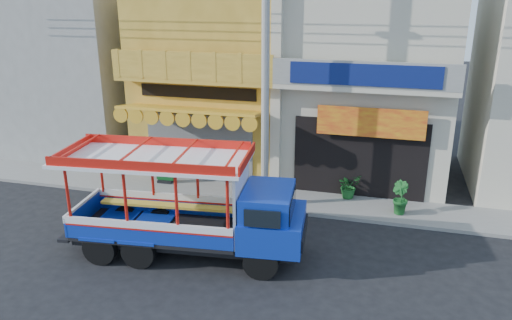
{
  "coord_description": "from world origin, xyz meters",
  "views": [
    {
      "loc": [
        2.85,
        -11.97,
        7.11
      ],
      "look_at": [
        -1.09,
        2.5,
        1.99
      ],
      "focal_mm": 35.0,
      "sensor_mm": 36.0,
      "label": 1
    }
  ],
  "objects_px": {
    "utility_pole": "(270,60)",
    "songthaew_truck": "(202,207)",
    "potted_plant_a": "(349,186)",
    "potted_plant_b": "(400,198)",
    "green_sign": "(165,172)"
  },
  "relations": [
    {
      "from": "utility_pole",
      "to": "songthaew_truck",
      "type": "xyz_separation_m",
      "value": [
        -0.99,
        -3.63,
        -3.54
      ]
    },
    {
      "from": "utility_pole",
      "to": "potted_plant_a",
      "type": "bearing_deg",
      "value": 28.24
    },
    {
      "from": "utility_pole",
      "to": "potted_plant_b",
      "type": "bearing_deg",
      "value": 6.64
    },
    {
      "from": "green_sign",
      "to": "songthaew_truck",
      "type": "bearing_deg",
      "value": -54.2
    },
    {
      "from": "utility_pole",
      "to": "potted_plant_b",
      "type": "relative_size",
      "value": 25.61
    },
    {
      "from": "potted_plant_a",
      "to": "songthaew_truck",
      "type": "bearing_deg",
      "value": -166.8
    },
    {
      "from": "utility_pole",
      "to": "green_sign",
      "type": "distance_m",
      "value": 6.32
    },
    {
      "from": "green_sign",
      "to": "potted_plant_a",
      "type": "distance_m",
      "value": 6.92
    },
    {
      "from": "utility_pole",
      "to": "potted_plant_a",
      "type": "relative_size",
      "value": 31.73
    },
    {
      "from": "potted_plant_a",
      "to": "potted_plant_b",
      "type": "bearing_deg",
      "value": -68.58
    },
    {
      "from": "green_sign",
      "to": "potted_plant_a",
      "type": "relative_size",
      "value": 1.17
    },
    {
      "from": "potted_plant_b",
      "to": "green_sign",
      "type": "bearing_deg",
      "value": 53.79
    },
    {
      "from": "green_sign",
      "to": "potted_plant_b",
      "type": "bearing_deg",
      "value": -3.41
    },
    {
      "from": "utility_pole",
      "to": "green_sign",
      "type": "relative_size",
      "value": 27.18
    },
    {
      "from": "potted_plant_a",
      "to": "potted_plant_b",
      "type": "distance_m",
      "value": 1.93
    }
  ]
}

